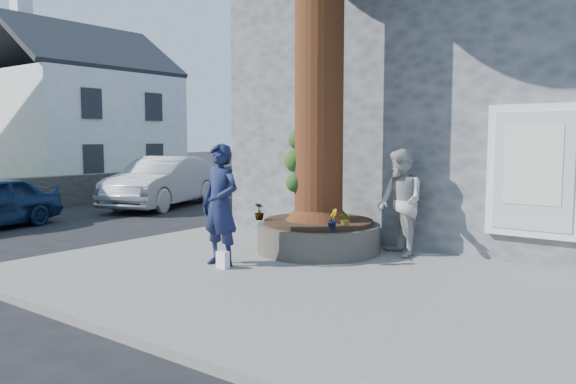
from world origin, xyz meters
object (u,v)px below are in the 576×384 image
Objects in this scene: planter at (318,236)px; man at (220,205)px; car_silver at (163,182)px; woman at (400,203)px.

man is (-0.66, -1.94, 0.72)m from planter.
car_silver is at bearing 157.88° from planter.
planter is 9.09m from car_silver.
planter is 1.13× the size of man.
man is at bearing -91.35° from woman.
woman is at bearing -36.25° from car_silver.
man is 9.43m from car_silver.
man is at bearing -54.65° from car_silver.
woman reaches higher than planter.
man reaches higher than planter.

